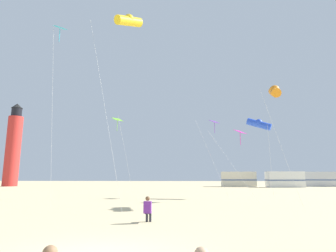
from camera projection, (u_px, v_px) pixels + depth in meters
kite_flyer_standing at (148, 209)px, 12.58m from camera, size 0.35×0.51×1.16m
kite_tube_blue at (259, 124)px, 28.52m from camera, size 2.57×2.00×8.01m
kite_diamond_violet at (214, 124)px, 29.10m from camera, size 2.93×2.66×7.87m
kite_diamond_magenta at (240, 134)px, 24.63m from camera, size 3.50×3.50×6.13m
kite_diamond_lime at (118, 122)px, 27.73m from camera, size 2.33×2.33×7.83m
kite_tube_orange at (275, 91)px, 21.76m from camera, size 2.30×2.70×9.27m
kite_tube_gold at (129, 21)px, 20.82m from camera, size 3.80×4.01×14.22m
kite_diamond_cyan at (59, 36)px, 21.44m from camera, size 1.22×1.22×13.62m
lighthouse_distant at (13, 147)px, 56.17m from camera, size 2.80×2.80×16.80m
rv_van_cream at (238, 179)px, 53.15m from camera, size 6.59×2.79×2.80m
rv_van_white at (285, 179)px, 50.07m from camera, size 6.58×2.75×2.80m
rv_van_silver at (319, 179)px, 53.70m from camera, size 6.50×2.51×2.80m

